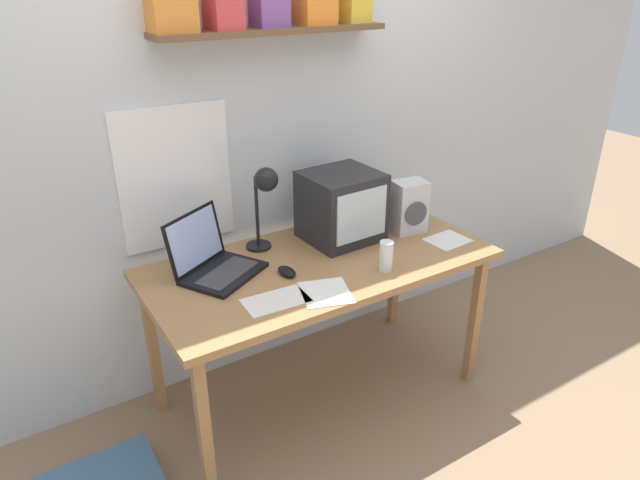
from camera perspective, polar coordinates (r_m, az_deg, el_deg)
The scene contains 12 objects.
ground_plane at distance 2.99m, azimuth 0.00°, elevation -14.99°, with size 12.00×12.00×0.00m, color #927558.
back_wall at distance 2.77m, azimuth -5.57°, elevation 12.24°, with size 5.60×0.24×2.60m.
corner_desk at distance 2.59m, azimuth 0.00°, elevation -3.29°, with size 1.55×0.75×0.76m.
crt_monitor at distance 2.71m, azimuth 2.14°, elevation 3.39°, with size 0.35×0.33×0.33m.
laptop at distance 2.48m, azimuth -10.81°, elevation -1.85°, with size 0.43×0.42×0.26m.
desk_lamp at distance 2.55m, azimuth -5.57°, elevation 4.92°, with size 0.14×0.17×0.40m.
juice_glass at distance 2.47m, azimuth 6.61°, elevation -1.75°, with size 0.06×0.06×0.14m.
space_heater at distance 2.83m, azimuth 8.90°, elevation 3.31°, with size 0.18×0.15×0.26m.
computer_mouse at distance 2.44m, azimuth -3.35°, elevation -3.16°, with size 0.07×0.11×0.03m.
printed_handout at distance 2.81m, azimuth 12.65°, elevation -0.02°, with size 0.20×0.17×0.00m.
open_notebook at distance 2.31m, azimuth 0.56°, elevation -5.28°, with size 0.25×0.26×0.00m.
loose_paper_near_laptop at distance 2.27m, azimuth -4.44°, elevation -6.06°, with size 0.26×0.17×0.00m.
Camera 1 is at (-1.21, -1.92, 1.95)m, focal length 32.00 mm.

